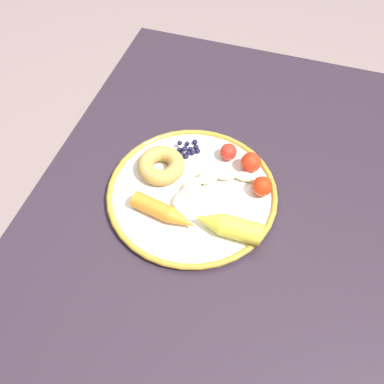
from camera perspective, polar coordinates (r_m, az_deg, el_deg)
The scene contains 11 objects.
ground_plane at distance 1.53m, azimuth 1.23°, elevation -19.17°, with size 6.00×6.00×0.00m, color gray.
dining_table at distance 0.91m, azimuth 1.96°, elevation -6.94°, with size 1.09×0.71×0.77m.
plate at distance 0.84m, azimuth 0.00°, elevation -0.12°, with size 0.34×0.34×0.02m.
banana at distance 0.84m, azimuth 2.43°, elevation 1.52°, with size 0.13×0.15×0.03m.
carrot_orange at distance 0.79m, azimuth -3.72°, elevation -2.73°, with size 0.06×0.14×0.03m.
carrot_yellow at distance 0.77m, azimuth 4.82°, elevation -4.55°, with size 0.04×0.13×0.04m.
donut at distance 0.86m, azimuth -4.17°, elevation 3.58°, with size 0.10×0.10×0.03m, color #B69147.
blueberry_pile at distance 0.90m, azimuth -0.53°, elevation 5.78°, with size 0.06×0.05×0.02m.
tomato_near at distance 0.87m, azimuth 7.90°, elevation 3.95°, with size 0.04×0.04×0.04m, color red.
tomato_mid at distance 0.88m, azimuth 5.09°, elevation 5.35°, with size 0.04×0.04×0.04m, color red.
tomato_far at distance 0.83m, azimuth 9.38°, elevation 0.74°, with size 0.04×0.04×0.04m, color red.
Camera 1 is at (-0.43, -0.11, 1.46)m, focal length 39.75 mm.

